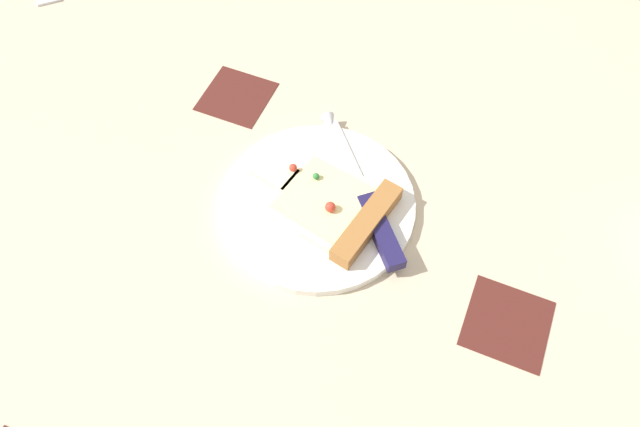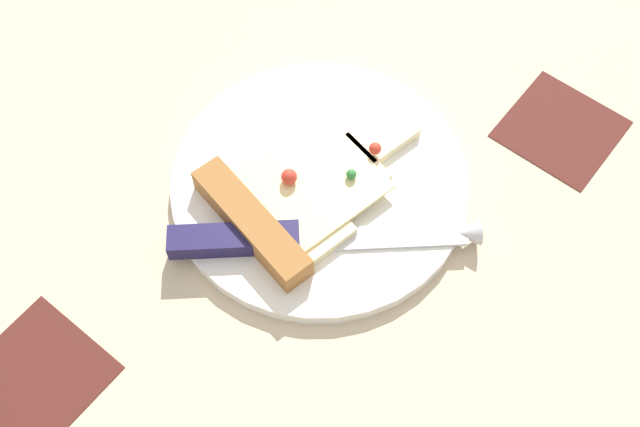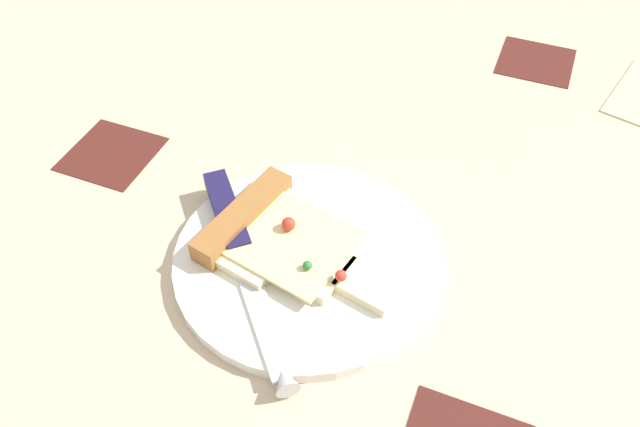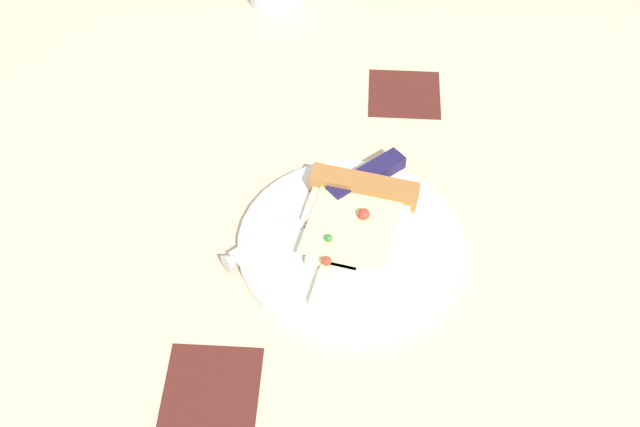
{
  "view_description": "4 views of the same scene",
  "coord_description": "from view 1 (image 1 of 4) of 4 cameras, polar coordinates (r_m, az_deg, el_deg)",
  "views": [
    {
      "loc": [
        -14.49,
        36.68,
        62.99
      ],
      "look_at": [
        0.09,
        1.84,
        1.94
      ],
      "focal_mm": 33.91,
      "sensor_mm": 36.0,
      "label": 1
    },
    {
      "loc": [
        -25.67,
        -21.64,
        56.59
      ],
      "look_at": [
        -2.38,
        -2.98,
        3.95
      ],
      "focal_mm": 45.47,
      "sensor_mm": 36.0,
      "label": 2
    },
    {
      "loc": [
        15.68,
        -32.65,
        45.36
      ],
      "look_at": [
        1.35,
        3.06,
        3.66
      ],
      "focal_mm": 35.28,
      "sensor_mm": 36.0,
      "label": 3
    },
    {
      "loc": [
        57.19,
        0.09,
        70.62
      ],
      "look_at": [
        -0.18,
        -3.29,
        3.85
      ],
      "focal_mm": 47.17,
      "sensor_mm": 36.0,
      "label": 4
    }
  ],
  "objects": [
    {
      "name": "knife",
      "position": [
        0.73,
        4.42,
        1.19
      ],
      "size": [
        17.49,
        19.35,
        2.45
      ],
      "rotation": [
        0.0,
        0.0,
        3.87
      ],
      "color": "silver",
      "rests_on": "plate"
    },
    {
      "name": "ground_plane",
      "position": [
        0.76,
        0.61,
        -0.32
      ],
      "size": [
        137.56,
        137.56,
        3.0
      ],
      "color": "#C6B293",
      "rests_on": "ground"
    },
    {
      "name": "plate",
      "position": [
        0.74,
        -0.21,
        1.03
      ],
      "size": [
        24.07,
        24.07,
        1.24
      ],
      "primitive_type": "cylinder",
      "color": "white",
      "rests_on": "ground_plane"
    },
    {
      "name": "pizza_slice",
      "position": [
        0.72,
        1.49,
        0.64
      ],
      "size": [
        18.64,
        12.91,
        2.57
      ],
      "rotation": [
        0.0,
        0.0,
        4.5
      ],
      "color": "beige",
      "rests_on": "plate"
    }
  ]
}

